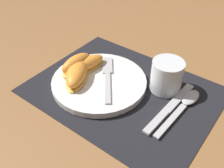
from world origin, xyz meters
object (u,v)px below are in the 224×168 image
Objects in this scene: citrus_wedge_0 at (85,65)px; juice_glass at (166,77)px; spoon at (186,103)px; plate at (99,82)px; citrus_wedge_1 at (77,65)px; fork at (108,75)px; citrus_wedge_2 at (77,73)px; knife at (169,108)px.

juice_glass is at bearing 21.41° from citrus_wedge_0.
spoon is 0.28m from citrus_wedge_0.
plate is 3.04× the size of juice_glass.
plate is 0.08m from citrus_wedge_1.
juice_glass is 0.50× the size of fork.
citrus_wedge_1 is at bearing 133.64° from citrus_wedge_2.
citrus_wedge_1 is at bearing -166.04° from spoon.
knife is 0.26m from citrus_wedge_1.
citrus_wedge_2 reaches higher than plate.
citrus_wedge_1 reaches higher than spoon.
citrus_wedge_2 reaches higher than fork.
juice_glass reaches higher than citrus_wedge_2.
spoon is at bearing 17.26° from plate.
fork reaches higher than plate.
juice_glass is 0.42× the size of spoon.
juice_glass is (0.14, 0.09, 0.03)m from plate.
plate is 1.90× the size of citrus_wedge_0.
plate is 1.52× the size of fork.
juice_glass is 0.59× the size of citrus_wedge_2.
fork is 1.58× the size of citrus_wedge_1.
citrus_wedge_1 is at bearing -131.71° from citrus_wedge_0.
plate is at bearing -147.91° from juice_glass.
citrus_wedge_1 reaches higher than plate.
citrus_wedge_1 is (-0.28, -0.07, 0.03)m from spoon.
knife is at bearing 7.30° from citrus_wedge_1.
fork is 1.25× the size of citrus_wedge_0.
citrus_wedge_2 is at bearing -136.43° from fork.
fork is at bearing 43.57° from citrus_wedge_2.
citrus_wedge_2 reaches higher than citrus_wedge_0.
juice_glass is at bearing 31.51° from citrus_wedge_2.
fork is at bearing -179.12° from knife.
spoon is at bearing 11.49° from citrus_wedge_0.
citrus_wedge_0 is (-0.27, -0.05, 0.03)m from spoon.
fork is (-0.18, -0.00, 0.02)m from knife.
citrus_wedge_0 is (-0.25, -0.02, 0.03)m from knife.
fork is 0.07m from citrus_wedge_0.
spoon is 0.29m from citrus_wedge_1.
citrus_wedge_2 is at bearing -150.19° from plate.
spoon is (0.02, 0.04, 0.00)m from knife.
citrus_wedge_1 reaches higher than citrus_wedge_2.
knife is at bearing 8.64° from plate.
plate is 0.06m from citrus_wedge_2.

